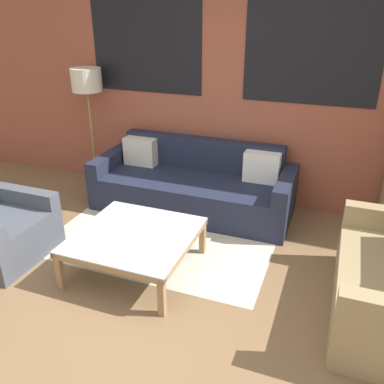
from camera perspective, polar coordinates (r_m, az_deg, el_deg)
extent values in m
plane|color=brown|center=(3.37, -8.99, -16.89)|extent=(16.00, 16.00, 0.00)
cube|color=brown|center=(4.85, 4.39, 14.94)|extent=(8.40, 0.08, 2.80)
cube|color=black|center=(5.10, -6.54, 19.88)|extent=(1.40, 0.01, 1.10)
cube|color=black|center=(4.57, 16.49, 18.53)|extent=(1.40, 0.01, 1.10)
cube|color=beige|center=(4.31, -3.99, -6.29)|extent=(2.27, 1.56, 0.00)
cube|color=#1E2338|center=(4.71, -0.34, -0.69)|extent=(1.98, 0.72, 0.40)
cube|color=#1E2338|center=(5.01, 1.46, 3.31)|extent=(1.98, 0.16, 0.78)
cube|color=#1E2338|center=(5.18, -11.15, 2.38)|extent=(0.16, 0.88, 0.58)
cube|color=#1E2338|center=(4.51, 12.84, -1.30)|extent=(0.16, 0.88, 0.58)
cube|color=beige|center=(5.10, -7.25, 5.65)|extent=(0.40, 0.16, 0.34)
cube|color=white|center=(4.62, 9.77, 3.43)|extent=(0.40, 0.16, 0.34)
cube|color=#99845B|center=(3.54, 24.70, -12.52)|extent=(0.64, 1.16, 0.42)
cube|color=#474C56|center=(4.27, -24.39, -5.94)|extent=(0.64, 0.56, 0.40)
cube|color=#474C56|center=(4.50, -22.30, -2.80)|extent=(0.80, 0.14, 0.56)
cube|color=silver|center=(3.67, -8.05, -5.89)|extent=(1.03, 1.03, 0.01)
cube|color=#99754C|center=(3.34, -12.02, -10.29)|extent=(1.03, 0.05, 0.05)
cube|color=#99754C|center=(4.06, -4.78, -3.00)|extent=(1.03, 0.05, 0.05)
cube|color=#99754C|center=(3.92, -14.35, -4.86)|extent=(0.05, 1.03, 0.05)
cube|color=#99754C|center=(3.50, -0.89, -7.83)|extent=(0.05, 1.03, 0.05)
cube|color=#99754C|center=(3.68, -18.10, -10.37)|extent=(0.05, 0.05, 0.36)
cube|color=#99754C|center=(3.24, -4.27, -14.34)|extent=(0.06, 0.05, 0.36)
cube|color=#99754C|center=(4.33, -10.51, -3.82)|extent=(0.05, 0.06, 0.36)
cube|color=#99754C|center=(3.97, 1.49, -6.22)|extent=(0.06, 0.06, 0.36)
cylinder|color=olive|center=(5.68, -13.13, 1.16)|extent=(0.28, 0.28, 0.02)
cylinder|color=olive|center=(5.46, -13.76, 7.19)|extent=(0.03, 0.03, 1.23)
cylinder|color=beige|center=(5.29, -14.61, 15.01)|extent=(0.37, 0.37, 0.28)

